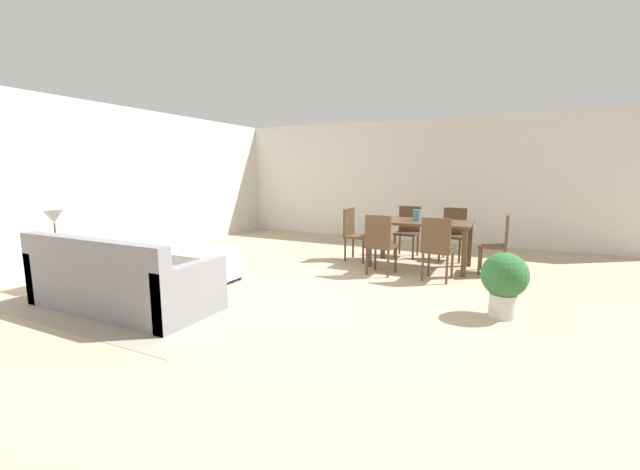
# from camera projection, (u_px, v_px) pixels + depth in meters

# --- Properties ---
(ground_plane) EXTENTS (10.80, 10.80, 0.00)m
(ground_plane) POSITION_uv_depth(u_px,v_px,m) (326.00, 306.00, 4.65)
(ground_plane) COLOR tan
(wall_back) EXTENTS (9.00, 0.12, 2.70)m
(wall_back) POSITION_uv_depth(u_px,v_px,m) (422.00, 181.00, 8.86)
(wall_back) COLOR silver
(wall_back) RESTS_ON ground_plane
(wall_left) EXTENTS (0.12, 11.00, 2.70)m
(wall_left) POSITION_uv_depth(u_px,v_px,m) (104.00, 184.00, 6.85)
(wall_left) COLOR silver
(wall_left) RESTS_ON ground_plane
(area_rug) EXTENTS (3.00, 2.80, 0.01)m
(area_rug) POSITION_uv_depth(u_px,v_px,m) (168.00, 292.00, 5.18)
(area_rug) COLOR gray
(area_rug) RESTS_ON ground_plane
(couch) EXTENTS (2.22, 0.94, 0.86)m
(couch) POSITION_uv_depth(u_px,v_px,m) (121.00, 284.00, 4.54)
(couch) COLOR gray
(couch) RESTS_ON ground_plane
(ottoman_table) EXTENTS (1.07, 0.60, 0.41)m
(ottoman_table) POSITION_uv_depth(u_px,v_px,m) (201.00, 264.00, 5.70)
(ottoman_table) COLOR silver
(ottoman_table) RESTS_ON ground_plane
(side_table) EXTENTS (0.40, 0.40, 0.54)m
(side_table) POSITION_uv_depth(u_px,v_px,m) (58.00, 257.00, 5.26)
(side_table) COLOR brown
(side_table) RESTS_ON ground_plane
(table_lamp) EXTENTS (0.26, 0.26, 0.53)m
(table_lamp) POSITION_uv_depth(u_px,v_px,m) (54.00, 218.00, 5.18)
(table_lamp) COLOR brown
(table_lamp) RESTS_ON side_table
(dining_table) EXTENTS (1.60, 0.88, 0.76)m
(dining_table) POSITION_uv_depth(u_px,v_px,m) (420.00, 227.00, 6.49)
(dining_table) COLOR #513823
(dining_table) RESTS_ON ground_plane
(dining_chair_near_left) EXTENTS (0.43, 0.43, 0.92)m
(dining_chair_near_left) POSITION_uv_depth(u_px,v_px,m) (380.00, 241.00, 5.96)
(dining_chair_near_left) COLOR #513823
(dining_chair_near_left) RESTS_ON ground_plane
(dining_chair_near_right) EXTENTS (0.43, 0.43, 0.92)m
(dining_chair_near_right) POSITION_uv_depth(u_px,v_px,m) (437.00, 246.00, 5.61)
(dining_chair_near_right) COLOR #513823
(dining_chair_near_right) RESTS_ON ground_plane
(dining_chair_far_left) EXTENTS (0.41, 0.41, 0.92)m
(dining_chair_far_left) POSITION_uv_depth(u_px,v_px,m) (408.00, 228.00, 7.36)
(dining_chair_far_left) COLOR #513823
(dining_chair_far_left) RESTS_ON ground_plane
(dining_chair_far_right) EXTENTS (0.43, 0.43, 0.92)m
(dining_chair_far_right) POSITION_uv_depth(u_px,v_px,m) (453.00, 231.00, 7.03)
(dining_chair_far_right) COLOR #513823
(dining_chair_far_right) RESTS_ON ground_plane
(dining_chair_head_east) EXTENTS (0.40, 0.40, 0.92)m
(dining_chair_head_east) POSITION_uv_depth(u_px,v_px,m) (499.00, 241.00, 6.02)
(dining_chair_head_east) COLOR #513823
(dining_chair_head_east) RESTS_ON ground_plane
(dining_chair_head_west) EXTENTS (0.42, 0.42, 0.92)m
(dining_chair_head_west) POSITION_uv_depth(u_px,v_px,m) (354.00, 231.00, 6.98)
(dining_chair_head_west) COLOR #513823
(dining_chair_head_west) RESTS_ON ground_plane
(vase_centerpiece) EXTENTS (0.12, 0.12, 0.18)m
(vase_centerpiece) POSITION_uv_depth(u_px,v_px,m) (417.00, 215.00, 6.48)
(vase_centerpiece) COLOR slate
(vase_centerpiece) RESTS_ON dining_table
(potted_plant) EXTENTS (0.48, 0.48, 0.71)m
(potted_plant) POSITION_uv_depth(u_px,v_px,m) (504.00, 280.00, 4.22)
(potted_plant) COLOR beige
(potted_plant) RESTS_ON ground_plane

